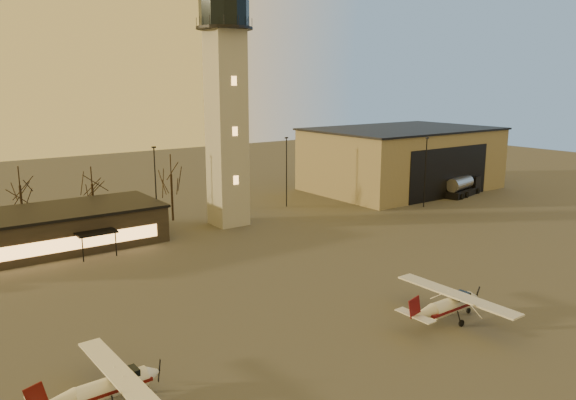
{
  "coord_description": "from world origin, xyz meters",
  "views": [
    {
      "loc": [
        -34.71,
        -31.06,
        17.96
      ],
      "look_at": [
        -2.9,
        13.0,
        6.42
      ],
      "focal_mm": 35.0,
      "sensor_mm": 36.0,
      "label": 1
    }
  ],
  "objects_px": {
    "hangar": "(402,159)",
    "cessna_front": "(452,307)",
    "cessna_rear": "(114,389)",
    "terminal": "(42,231)",
    "fuel_truck": "(463,188)",
    "control_tower": "(226,95)"
  },
  "relations": [
    {
      "from": "terminal",
      "to": "fuel_truck",
      "type": "height_order",
      "value": "terminal"
    },
    {
      "from": "control_tower",
      "to": "hangar",
      "type": "relative_size",
      "value": 1.07
    },
    {
      "from": "fuel_truck",
      "to": "hangar",
      "type": "bearing_deg",
      "value": 96.61
    },
    {
      "from": "terminal",
      "to": "cessna_front",
      "type": "bearing_deg",
      "value": -60.86
    },
    {
      "from": "cessna_rear",
      "to": "fuel_truck",
      "type": "distance_m",
      "value": 70.39
    },
    {
      "from": "terminal",
      "to": "cessna_front",
      "type": "relative_size",
      "value": 2.4
    },
    {
      "from": "terminal",
      "to": "cessna_front",
      "type": "height_order",
      "value": "terminal"
    },
    {
      "from": "control_tower",
      "to": "hangar",
      "type": "distance_m",
      "value": 37.9
    },
    {
      "from": "hangar",
      "to": "cessna_front",
      "type": "bearing_deg",
      "value": -132.89
    },
    {
      "from": "fuel_truck",
      "to": "cessna_rear",
      "type": "bearing_deg",
      "value": -171.39
    },
    {
      "from": "terminal",
      "to": "cessna_rear",
      "type": "height_order",
      "value": "terminal"
    },
    {
      "from": "hangar",
      "to": "cessna_rear",
      "type": "xyz_separation_m",
      "value": [
        -61.87,
        -35.94,
        -4.22
      ]
    },
    {
      "from": "hangar",
      "to": "cessna_rear",
      "type": "relative_size",
      "value": 3.1
    },
    {
      "from": "cessna_front",
      "to": "fuel_truck",
      "type": "bearing_deg",
      "value": 35.87
    },
    {
      "from": "cessna_rear",
      "to": "fuel_truck",
      "type": "relative_size",
      "value": 1.11
    },
    {
      "from": "control_tower",
      "to": "cessna_front",
      "type": "height_order",
      "value": "control_tower"
    },
    {
      "from": "control_tower",
      "to": "fuel_truck",
      "type": "height_order",
      "value": "control_tower"
    },
    {
      "from": "hangar",
      "to": "terminal",
      "type": "height_order",
      "value": "hangar"
    },
    {
      "from": "control_tower",
      "to": "terminal",
      "type": "bearing_deg",
      "value": 174.85
    },
    {
      "from": "hangar",
      "to": "terminal",
      "type": "relative_size",
      "value": 1.2
    },
    {
      "from": "cessna_rear",
      "to": "terminal",
      "type": "bearing_deg",
      "value": 81.58
    },
    {
      "from": "fuel_truck",
      "to": "cessna_front",
      "type": "bearing_deg",
      "value": -156.7
    }
  ]
}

